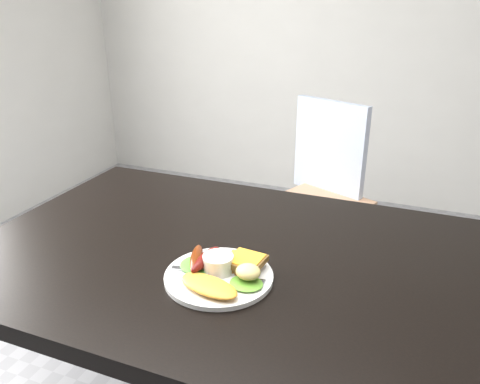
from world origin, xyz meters
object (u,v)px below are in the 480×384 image
object	(u,v)px
person	(313,192)
plate	(219,277)
dining_chair	(318,206)
dining_table	(228,258)

from	to	relation	value
person	plate	world-z (taller)	person
dining_chair	person	world-z (taller)	person
dining_chair	dining_table	bearing A→B (deg)	-66.44
dining_table	dining_chair	world-z (taller)	dining_table
dining_table	plate	size ratio (longest dim) A/B	5.25
dining_table	plate	xyz separation A→B (m)	(0.03, -0.12, 0.03)
dining_chair	plate	size ratio (longest dim) A/B	1.60
person	plate	xyz separation A→B (m)	(-0.04, -0.70, 0.07)
dining_chair	plate	xyz separation A→B (m)	(0.02, -1.11, 0.31)
dining_table	person	world-z (taller)	person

